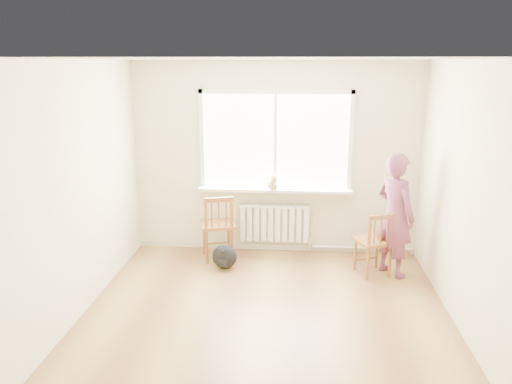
% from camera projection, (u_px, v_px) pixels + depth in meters
% --- Properties ---
extents(floor, '(4.50, 4.50, 0.00)m').
position_uv_depth(floor, '(264.00, 328.00, 5.17)').
color(floor, '#9F7B41').
rests_on(floor, ground).
extents(ceiling, '(4.50, 4.50, 0.00)m').
position_uv_depth(ceiling, '(265.00, 59.00, 4.48)').
color(ceiling, white).
rests_on(ceiling, back_wall).
extents(back_wall, '(4.00, 0.01, 2.70)m').
position_uv_depth(back_wall, '(275.00, 159.00, 6.99)').
color(back_wall, beige).
rests_on(back_wall, ground).
extents(window, '(2.12, 0.05, 1.42)m').
position_uv_depth(window, '(276.00, 137.00, 6.88)').
color(window, white).
rests_on(window, back_wall).
extents(windowsill, '(2.15, 0.22, 0.04)m').
position_uv_depth(windowsill, '(275.00, 190.00, 6.99)').
color(windowsill, white).
rests_on(windowsill, back_wall).
extents(radiator, '(1.00, 0.12, 0.55)m').
position_uv_depth(radiator, '(274.00, 223.00, 7.13)').
color(radiator, white).
rests_on(radiator, back_wall).
extents(heating_pipe, '(1.40, 0.04, 0.04)m').
position_uv_depth(heating_pipe, '(361.00, 248.00, 7.15)').
color(heating_pipe, silver).
rests_on(heating_pipe, back_wall).
extents(baseboard, '(4.00, 0.03, 0.08)m').
position_uv_depth(baseboard, '(274.00, 247.00, 7.31)').
color(baseboard, beige).
rests_on(baseboard, ground).
extents(chair_left, '(0.56, 0.55, 0.93)m').
position_uv_depth(chair_left, '(218.00, 227.00, 6.84)').
color(chair_left, brown).
rests_on(chair_left, floor).
extents(chair_right, '(0.54, 0.53, 0.85)m').
position_uv_depth(chair_right, '(375.00, 244.00, 6.34)').
color(chair_right, brown).
rests_on(chair_right, floor).
extents(person, '(0.65, 0.69, 1.59)m').
position_uv_depth(person, '(395.00, 215.00, 6.29)').
color(person, '#AC3960').
rests_on(person, floor).
extents(cat, '(0.21, 0.37, 0.25)m').
position_uv_depth(cat, '(273.00, 183.00, 6.88)').
color(cat, '#CBBB8A').
rests_on(cat, windowsill).
extents(backpack, '(0.38, 0.32, 0.33)m').
position_uv_depth(backpack, '(225.00, 257.00, 6.62)').
color(backpack, black).
rests_on(backpack, floor).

